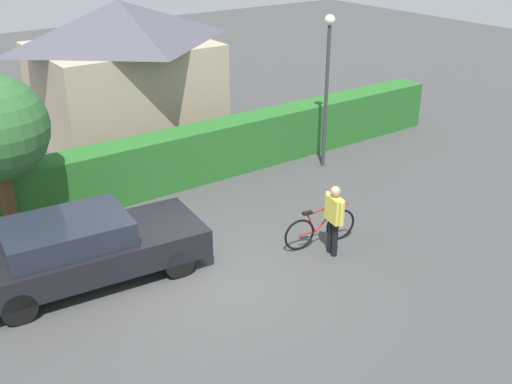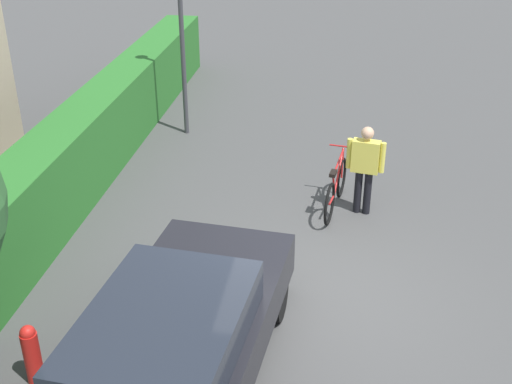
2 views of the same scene
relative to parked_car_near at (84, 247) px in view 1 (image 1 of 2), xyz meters
name	(u,v)px [view 1 (image 1 of 2)]	position (x,y,z in m)	size (l,w,h in m)	color
ground_plane	(213,280)	(2.04, -1.48, -0.74)	(60.00, 60.00, 0.00)	#424242
hedge_row	(117,174)	(2.04, 3.04, -0.01)	(21.56, 0.90, 1.46)	#266625
house_distant	(124,70)	(4.26, 7.23, 1.47)	(5.35, 4.38, 4.32)	tan
parked_car_near	(84,247)	(0.00, 0.00, 0.00)	(4.67, 2.24, 1.39)	black
bicycle	(320,228)	(4.71, -1.63, -0.34)	(1.77, 0.50, 0.99)	black
person_rider	(334,215)	(4.66, -2.09, 0.19)	(0.28, 0.64, 1.59)	black
street_lamp	(327,72)	(7.79, 1.78, 2.01)	(0.28, 0.28, 4.26)	#38383D
fire_hydrant	(54,228)	(-0.04, 1.73, -0.32)	(0.20, 0.20, 0.81)	red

